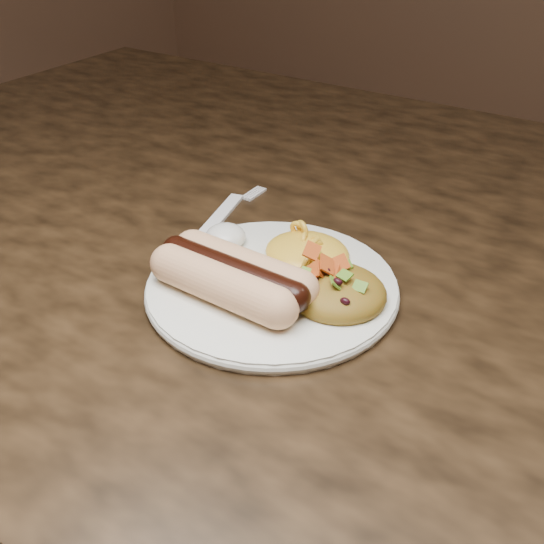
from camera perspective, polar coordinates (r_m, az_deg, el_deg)
The scene contains 7 objects.
table at distance 0.73m, azimuth 9.24°, elevation -3.19°, with size 1.60×0.90×0.75m.
plate at distance 0.58m, azimuth 0.00°, elevation -1.32°, with size 0.23×0.23×0.01m, color white.
hotdog at distance 0.55m, azimuth -3.57°, elevation -0.29°, with size 0.13×0.07×0.04m.
mac_and_cheese at distance 0.61m, azimuth 3.21°, elevation 2.69°, with size 0.08×0.08×0.03m, color yellow.
sour_cream at distance 0.63m, azimuth -4.21°, elevation 3.51°, with size 0.04×0.04×0.02m, color silver.
taco_salad at distance 0.55m, azimuth 5.83°, elevation -1.02°, with size 0.09×0.08×0.04m.
fork at distance 0.71m, azimuth -4.59°, elevation 5.14°, with size 0.02×0.14×0.00m, color white.
Camera 1 is at (0.22, -0.55, 1.08)m, focal length 42.00 mm.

